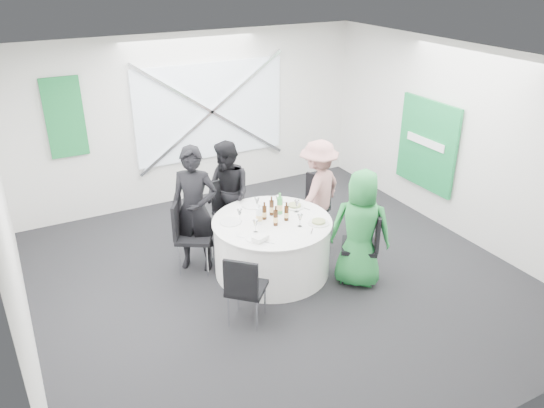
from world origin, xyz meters
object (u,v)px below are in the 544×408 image
person_woman_green (360,229)px  chair_back_right (314,202)px  person_woman_pink (318,191)px  clear_water_bottle (259,216)px  banquet_table (272,246)px  green_water_bottle (280,206)px  chair_front_right (367,240)px  person_man_back_left (195,209)px  chair_back (229,206)px  chair_back_left (187,230)px  person_man_back (228,194)px  chair_front_left (244,286)px

person_woman_green → chair_back_right: bearing=-55.9°
person_woman_pink → clear_water_bottle: size_ratio=5.38×
banquet_table → green_water_bottle: (0.19, 0.14, 0.50)m
banquet_table → clear_water_bottle: (-0.18, 0.00, 0.49)m
chair_back_right → person_woman_pink: (0.01, -0.08, 0.21)m
chair_front_right → person_woman_pink: (0.04, 1.24, 0.18)m
green_water_bottle → chair_front_right: bearing=-47.9°
person_man_back_left → person_woman_green: 2.15m
chair_back → green_water_bottle: (0.35, -0.90, 0.31)m
clear_water_bottle → chair_front_right: bearing=-32.3°
chair_back_left → person_man_back: size_ratio=0.65×
banquet_table → chair_front_right: chair_front_right is taller
person_woman_green → chair_back_left: bearing=4.8°
person_man_back_left → green_water_bottle: bearing=11.5°
chair_back → chair_front_right: 2.11m
person_woman_pink → chair_front_left: bearing=10.5°
banquet_table → person_man_back: person_man_back is taller
chair_back_left → person_woman_pink: person_woman_pink is taller
chair_back → chair_front_left: chair_back is taller
person_man_back_left → green_water_bottle: (1.03, -0.45, 0.02)m
chair_front_right → clear_water_bottle: size_ratio=3.47×
clear_water_bottle → person_man_back: bearing=89.4°
chair_back_left → chair_front_left: chair_back_left is taller
chair_front_right → green_water_bottle: 1.22m
chair_front_right → clear_water_bottle: bearing=-85.4°
person_man_back → person_woman_green: bearing=20.5°
person_man_back_left → chair_back_left: bearing=-143.6°
chair_front_left → person_woman_pink: 2.30m
person_man_back → clear_water_bottle: (-0.01, -1.03, 0.10)m
chair_front_right → person_woman_green: bearing=-50.3°
person_man_back → green_water_bottle: person_man_back is taller
chair_back → chair_back_left: size_ratio=0.96×
chair_front_right → person_man_back: size_ratio=0.64×
person_woman_pink → clear_water_bottle: person_woman_pink is taller
person_woman_green → chair_front_right: bearing=-136.2°
chair_back_right → green_water_bottle: green_water_bottle is taller
chair_front_right → person_man_back_left: size_ratio=0.57×
person_woman_pink → green_water_bottle: size_ratio=5.18×
banquet_table → green_water_bottle: 0.55m
chair_back_left → clear_water_bottle: clear_water_bottle is taller
green_water_bottle → person_woman_green: bearing=-53.0°
chair_front_right → person_man_back_left: person_man_back_left is taller
clear_water_bottle → green_water_bottle: bearing=20.3°
chair_back_right → chair_back: bearing=-141.1°
chair_front_left → green_water_bottle: green_water_bottle is taller
banquet_table → person_woman_pink: (1.02, 0.51, 0.39)m
chair_front_right → person_man_back_left: 2.27m
person_man_back → person_woman_pink: size_ratio=1.00×
person_woman_pink → clear_water_bottle: (-1.21, -0.51, 0.10)m
green_water_bottle → person_man_back_left: bearing=156.4°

